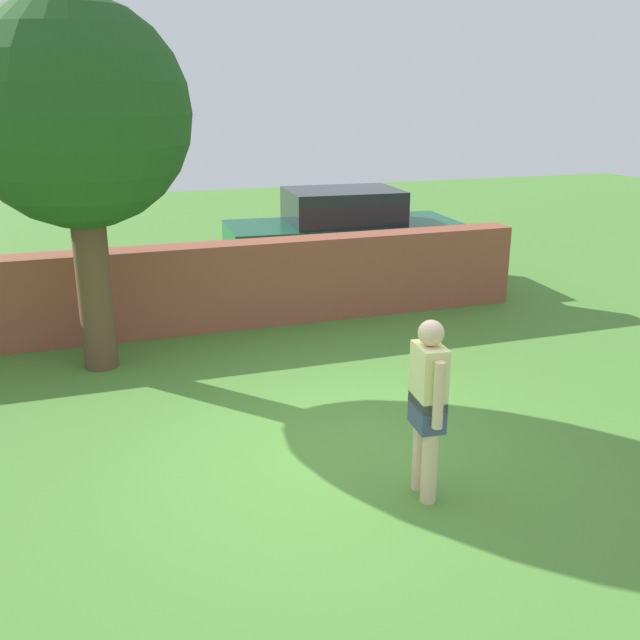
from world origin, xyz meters
name	(u,v)px	position (x,y,z in m)	size (l,w,h in m)	color
ground_plane	(335,452)	(0.00, 0.00, 0.00)	(40.00, 40.00, 0.00)	#4C8433
brick_wall	(136,293)	(-1.50, 4.26, 0.64)	(12.08, 0.50, 1.28)	brown
tree	(78,118)	(-2.07, 3.15, 3.11)	(2.67, 2.67, 4.49)	brown
person	(428,401)	(0.46, -1.00, 0.90)	(0.26, 0.54, 1.62)	beige
car	(343,236)	(2.40, 6.20, 0.86)	(4.30, 2.14, 1.72)	#0C4C2D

